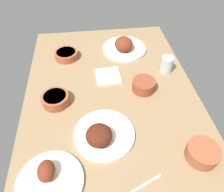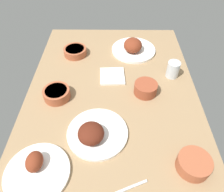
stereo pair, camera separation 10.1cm
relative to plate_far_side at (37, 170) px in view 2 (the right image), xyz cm
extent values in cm
cube|color=#937551|center=(-39.14, 28.52, -3.77)|extent=(140.00, 90.00, 4.00)
cylinder|color=white|center=(0.70, 0.22, -0.97)|extent=(25.18, 25.18, 1.60)
ellipsoid|color=maroon|center=(-2.01, -0.63, 2.78)|extent=(8.50, 6.50, 6.41)
cylinder|color=white|center=(-17.62, 22.31, -0.97)|extent=(26.94, 26.94, 1.60)
ellipsoid|color=#511E11|center=(-14.59, 19.95, 3.21)|extent=(11.48, 11.20, 7.35)
cylinder|color=white|center=(-82.01, 42.11, -0.97)|extent=(28.20, 28.20, 1.60)
ellipsoid|color=maroon|center=(-80.15, 41.24, 3.72)|extent=(12.48, 11.56, 8.46)
cylinder|color=#A35133|center=(-39.99, 0.27, 0.77)|extent=(13.60, 13.60, 5.08)
cylinder|color=#9E3314|center=(-39.99, 0.27, 2.81)|extent=(11.15, 11.15, 1.00)
cylinder|color=#A35133|center=(-77.71, 4.76, 0.49)|extent=(14.29, 14.29, 4.51)
cylinder|color=#DBCC7A|center=(-77.71, 4.76, 2.24)|extent=(11.72, 11.72, 1.00)
cylinder|color=brown|center=(-43.76, 45.94, 1.29)|extent=(11.98, 11.98, 6.11)
cylinder|color=#4C192D|center=(-43.76, 45.94, 3.84)|extent=(9.82, 9.82, 1.00)
cylinder|color=#A35133|center=(-2.49, 60.39, 1.09)|extent=(13.07, 13.07, 5.72)
cylinder|color=brown|center=(-2.49, 60.39, 3.45)|extent=(10.72, 10.72, 1.00)
cylinder|color=silver|center=(-57.43, 62.40, 2.92)|extent=(6.88, 6.88, 9.38)
cube|color=white|center=(-56.15, 28.56, -1.17)|extent=(14.90, 14.44, 1.20)
cube|color=silver|center=(6.40, 34.01, -1.37)|extent=(7.26, 16.45, 0.80)
camera|label=1|loc=(34.49, 19.15, 78.13)|focal=33.95mm
camera|label=2|loc=(35.08, 29.26, 78.13)|focal=33.95mm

